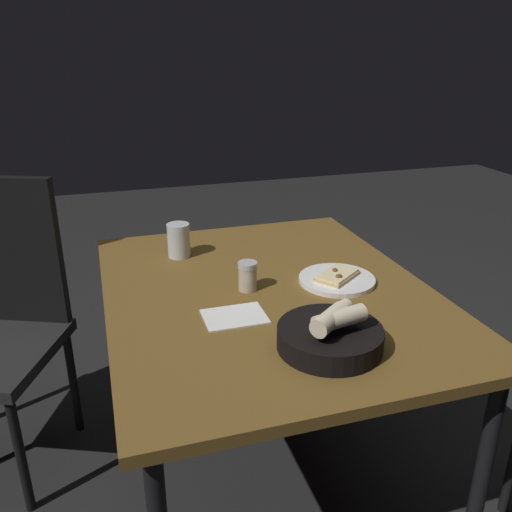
{
  "coord_description": "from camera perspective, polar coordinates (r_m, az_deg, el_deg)",
  "views": [
    {
      "loc": [
        0.44,
        1.31,
        1.38
      ],
      "look_at": [
        0.01,
        -0.08,
        0.79
      ],
      "focal_mm": 37.37,
      "sensor_mm": 36.0,
      "label": 1
    }
  ],
  "objects": [
    {
      "name": "beer_glass",
      "position": [
        1.76,
        -8.27,
        1.52
      ],
      "size": [
        0.07,
        0.07,
        0.11
      ],
      "color": "silver",
      "rests_on": "dining_table"
    },
    {
      "name": "pizza_plate",
      "position": [
        1.59,
        8.66,
        -2.43
      ],
      "size": [
        0.22,
        0.22,
        0.04
      ],
      "color": "white",
      "rests_on": "dining_table"
    },
    {
      "name": "napkin",
      "position": [
        1.38,
        -2.31,
        -6.48
      ],
      "size": [
        0.16,
        0.12,
        0.0
      ],
      "color": "white",
      "rests_on": "dining_table"
    },
    {
      "name": "pepper_shaker",
      "position": [
        1.51,
        -0.91,
        -2.33
      ],
      "size": [
        0.06,
        0.06,
        0.08
      ],
      "color": "#BFB299",
      "rests_on": "dining_table"
    },
    {
      "name": "bread_basket",
      "position": [
        1.25,
        7.91,
        -8.37
      ],
      "size": [
        0.25,
        0.25,
        0.11
      ],
      "color": "black",
      "rests_on": "dining_table"
    },
    {
      "name": "ground",
      "position": [
        1.95,
        1.08,
        -22.93
      ],
      "size": [
        8.0,
        8.0,
        0.0
      ],
      "primitive_type": "plane",
      "color": "black"
    },
    {
      "name": "dining_table",
      "position": [
        1.56,
        1.26,
        -5.54
      ],
      "size": [
        0.91,
        1.13,
        0.72
      ],
      "color": "brown",
      "rests_on": "ground"
    }
  ]
}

